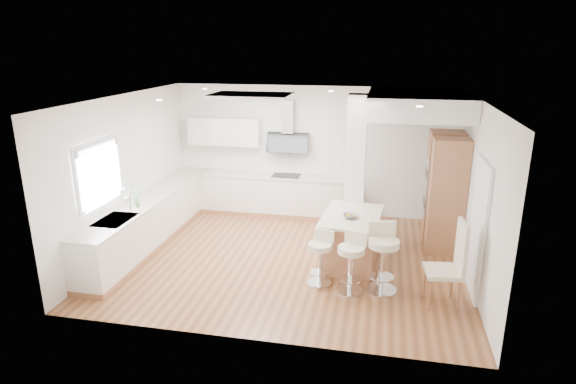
% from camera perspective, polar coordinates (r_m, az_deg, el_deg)
% --- Properties ---
extents(ground, '(6.00, 6.00, 0.00)m').
position_cam_1_polar(ground, '(8.61, 0.11, -7.85)').
color(ground, '#995F39').
rests_on(ground, ground).
extents(ceiling, '(6.00, 5.00, 0.02)m').
position_cam_1_polar(ceiling, '(8.61, 0.11, -7.85)').
color(ceiling, white).
rests_on(ceiling, ground).
extents(wall_back, '(6.00, 0.04, 2.80)m').
position_cam_1_polar(wall_back, '(10.50, 2.80, 4.86)').
color(wall_back, white).
rests_on(wall_back, ground).
extents(wall_left, '(0.04, 5.00, 2.80)m').
position_cam_1_polar(wall_left, '(9.17, -18.61, 2.11)').
color(wall_left, white).
rests_on(wall_left, ground).
extents(wall_right, '(0.04, 5.00, 2.80)m').
position_cam_1_polar(wall_right, '(8.11, 21.40, -0.10)').
color(wall_right, white).
rests_on(wall_right, ground).
extents(skylight, '(4.10, 2.10, 0.06)m').
position_cam_1_polar(skylight, '(8.61, -4.34, 11.33)').
color(skylight, white).
rests_on(skylight, ground).
extents(window_left, '(0.06, 1.28, 1.07)m').
position_cam_1_polar(window_left, '(8.33, -21.55, 2.43)').
color(window_left, silver).
rests_on(window_left, ground).
extents(doorway_right, '(0.05, 1.00, 2.10)m').
position_cam_1_polar(doorway_right, '(7.67, 21.59, -4.26)').
color(doorway_right, '#4A443A').
rests_on(doorway_right, ground).
extents(counter_left, '(0.63, 4.50, 1.35)m').
position_cam_1_polar(counter_left, '(9.49, -15.82, -3.09)').
color(counter_left, '#AE734A').
rests_on(counter_left, ground).
extents(counter_back, '(3.62, 0.63, 2.50)m').
position_cam_1_polar(counter_back, '(10.59, -2.38, 1.03)').
color(counter_back, '#AE734A').
rests_on(counter_back, ground).
extents(pillar, '(0.35, 0.35, 2.80)m').
position_cam_1_polar(pillar, '(8.90, 7.98, 2.42)').
color(pillar, white).
rests_on(pillar, ground).
extents(soffit, '(1.78, 2.20, 0.40)m').
position_cam_1_polar(soffit, '(9.13, 15.18, 10.04)').
color(soffit, white).
rests_on(soffit, ground).
extents(oven_column, '(0.63, 1.21, 2.10)m').
position_cam_1_polar(oven_column, '(9.32, 18.02, 0.17)').
color(oven_column, '#AE734A').
rests_on(oven_column, ground).
extents(peninsula, '(1.06, 1.50, 0.94)m').
position_cam_1_polar(peninsula, '(8.37, 7.45, -5.48)').
color(peninsula, '#AE734A').
rests_on(peninsula, ground).
extents(bar_stool_a, '(0.49, 0.49, 0.87)m').
position_cam_1_polar(bar_stool_a, '(7.59, 3.86, -7.44)').
color(bar_stool_a, silver).
rests_on(bar_stool_a, ground).
extents(bar_stool_b, '(0.55, 0.55, 0.94)m').
position_cam_1_polar(bar_stool_b, '(7.38, 7.52, -7.94)').
color(bar_stool_b, silver).
rests_on(bar_stool_b, ground).
extents(bar_stool_c, '(0.58, 0.58, 1.08)m').
position_cam_1_polar(bar_stool_c, '(7.45, 11.16, -7.23)').
color(bar_stool_c, silver).
rests_on(bar_stool_c, ground).
extents(dining_chair, '(0.55, 0.55, 1.28)m').
position_cam_1_polar(dining_chair, '(7.28, 18.89, -7.79)').
color(dining_chair, beige).
rests_on(dining_chair, ground).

